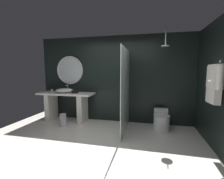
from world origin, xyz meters
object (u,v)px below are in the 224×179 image
at_px(tissue_box, 75,92).
at_px(hanging_bathrobe, 214,82).
at_px(round_wall_mirror, 70,70).
at_px(tumbler_cup, 52,91).
at_px(rain_shower_head, 165,45).
at_px(toilet, 161,121).
at_px(vessel_sink, 64,90).
at_px(waste_bin, 63,120).

bearing_deg(tissue_box, hanging_bathrobe, -16.71).
xyz_separation_m(round_wall_mirror, hanging_bathrobe, (3.66, -1.32, -0.23)).
height_order(tumbler_cup, hanging_bathrobe, hanging_bathrobe).
xyz_separation_m(rain_shower_head, toilet, (-0.02, 0.11, -1.95)).
xyz_separation_m(tumbler_cup, rain_shower_head, (3.35, -0.23, 1.26)).
bearing_deg(rain_shower_head, round_wall_mirror, 170.05).
bearing_deg(vessel_sink, hanging_bathrobe, -15.80).
bearing_deg(vessel_sink, toilet, -2.29).
bearing_deg(vessel_sink, tissue_box, -7.40).
distance_m(tissue_box, waste_bin, 0.88).
height_order(hanging_bathrobe, waste_bin, hanging_bathrobe).
height_order(toilet, waste_bin, toilet).
xyz_separation_m(tumbler_cup, round_wall_mirror, (0.50, 0.27, 0.64)).
distance_m(round_wall_mirror, hanging_bathrobe, 3.90).
bearing_deg(rain_shower_head, toilet, 99.01).
distance_m(round_wall_mirror, waste_bin, 1.58).
height_order(tumbler_cup, tissue_box, tumbler_cup).
xyz_separation_m(tissue_box, hanging_bathrobe, (3.34, -1.00, 0.42)).
bearing_deg(rain_shower_head, vessel_sink, 175.48).
height_order(tissue_box, hanging_bathrobe, hanging_bathrobe).
bearing_deg(hanging_bathrobe, tissue_box, 163.29).
xyz_separation_m(tumbler_cup, toilet, (3.33, -0.11, -0.69)).
xyz_separation_m(toilet, waste_bin, (-2.71, -0.34, -0.06)).
distance_m(tumbler_cup, toilet, 3.40).
bearing_deg(tissue_box, toilet, -1.51).
bearing_deg(round_wall_mirror, rain_shower_head, -9.95).
relative_size(round_wall_mirror, rain_shower_head, 2.63).
relative_size(round_wall_mirror, toilet, 1.54).
height_order(round_wall_mirror, rain_shower_head, rain_shower_head).
bearing_deg(vessel_sink, rain_shower_head, -4.52).
distance_m(tissue_box, hanging_bathrobe, 3.52).
relative_size(vessel_sink, round_wall_mirror, 0.61).
bearing_deg(tumbler_cup, toilet, -1.94).
bearing_deg(tumbler_cup, rain_shower_head, -3.89).
bearing_deg(round_wall_mirror, toilet, -7.75).
distance_m(vessel_sink, hanging_bathrobe, 3.89).
relative_size(tissue_box, round_wall_mirror, 0.18).
bearing_deg(waste_bin, rain_shower_head, 4.68).
bearing_deg(tumbler_cup, vessel_sink, 0.33).
bearing_deg(tumbler_cup, round_wall_mirror, 28.60).
bearing_deg(waste_bin, round_wall_mirror, 99.68).
bearing_deg(hanging_bathrobe, toilet, 131.68).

